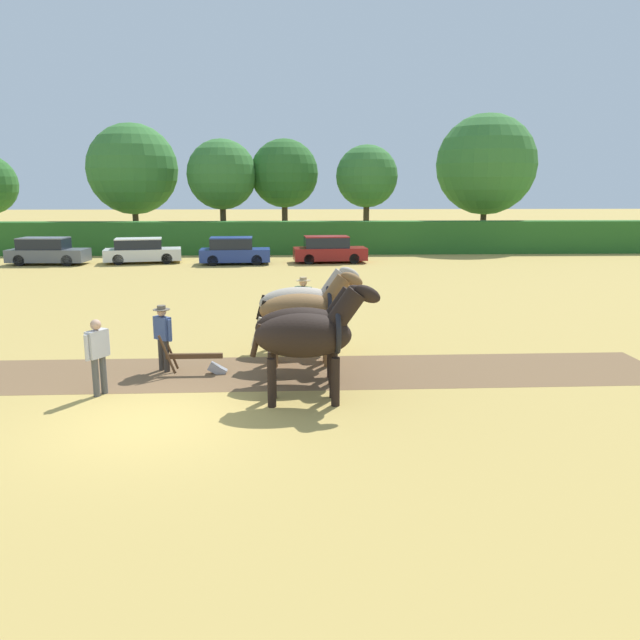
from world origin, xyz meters
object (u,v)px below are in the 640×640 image
tree_center (284,174)px  parked_car_far_left (47,252)px  tree_right (486,165)px  draft_horse_trail_right (304,303)px  parked_car_center_left (234,251)px  draft_horse_lead_right (307,327)px  draft_horse_lead_left (309,335)px  tree_left (133,169)px  tree_center_right (367,177)px  farmer_beside_team (303,300)px  farmer_onlooker_left (98,351)px  plow (200,361)px  parked_car_left (142,251)px  parked_car_center (329,250)px  farmer_at_plow (163,333)px  tree_center_left (222,175)px  draft_horse_trail_left (305,310)px

tree_center → parked_car_far_left: (-13.84, -10.45, -4.71)m
tree_right → parked_car_far_left: bearing=-161.4°
draft_horse_trail_right → parked_car_center_left: (-3.85, 20.12, -0.57)m
draft_horse_lead_right → draft_horse_lead_left: bearing=-89.8°
draft_horse_lead_left → parked_car_center_left: bearing=98.4°
tree_left → draft_horse_lead_left: tree_left is taller
tree_center_right → farmer_beside_team: (-5.05, -27.91, -4.18)m
draft_horse_trail_right → farmer_beside_team: bearing=89.0°
draft_horse_trail_right → farmer_beside_team: draft_horse_trail_right is taller
draft_horse_lead_right → draft_horse_trail_right: 2.89m
parked_car_far_left → farmer_onlooker_left: bearing=-64.5°
draft_horse_lead_left → farmer_beside_team: bearing=89.7°
parked_car_far_left → tree_center_right: bearing=27.8°
tree_center → farmer_beside_team: size_ratio=4.50×
plow → parked_car_left: 24.11m
farmer_onlooker_left → tree_center: bearing=113.8°
draft_horse_lead_left → parked_car_center: size_ratio=0.62×
tree_right → farmer_at_plow: 36.74m
draft_horse_trail_right → parked_car_center: 20.74m
tree_right → parked_car_center: bearing=-142.4°
tree_center → parked_car_far_left: 17.96m
parked_car_far_left → draft_horse_trail_right: bearing=-51.6°
tree_center → draft_horse_trail_right: (1.01, -30.80, -4.14)m
draft_horse_trail_right → plow: (-2.57, -2.19, -1.01)m
farmer_beside_team → farmer_onlooker_left: farmer_beside_team is taller
plow → parked_car_center: parked_car_center is taller
plow → farmer_onlooker_left: farmer_onlooker_left is taller
tree_left → draft_horse_lead_right: (12.24, -33.82, -4.47)m
farmer_onlooker_left → tree_center_left: bearing=121.4°
tree_left → parked_car_left: bearing=-74.6°
farmer_beside_team → parked_car_far_left: farmer_beside_team is taller
tree_center_right → draft_horse_trail_right: 30.53m
draft_horse_trail_right → farmer_onlooker_left: draft_horse_trail_right is taller
plow → parked_car_center: size_ratio=0.36×
tree_center_right → parked_car_center: 10.74m
draft_horse_lead_right → tree_center_right: bearing=80.6°
draft_horse_lead_left → tree_center: bearing=91.1°
tree_center_left → parked_car_left: bearing=-113.6°
draft_horse_lead_right → parked_car_far_left: bearing=122.0°
plow → parked_car_center_left: (-1.29, 22.31, 0.44)m
tree_center_left → draft_horse_lead_right: size_ratio=2.80×
plow → tree_center_left: bearing=94.7°
tree_center_right → draft_horse_lead_left: (-5.02, -34.18, -3.78)m
tree_center → draft_horse_trail_left: tree_center is taller
draft_horse_trail_right → tree_left: bearing=110.9°
tree_center → draft_horse_trail_left: 32.52m
draft_horse_lead_right → draft_horse_trail_right: draft_horse_trail_right is taller
tree_right → tree_center_left: bearing=-179.5°
tree_center → draft_horse_lead_left: tree_center is taller
tree_left → draft_horse_lead_left: 37.58m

